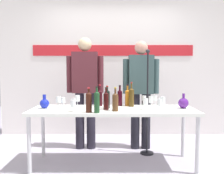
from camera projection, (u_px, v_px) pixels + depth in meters
The scene contains 28 objects.
ground_plane at pixel (112, 164), 3.30m from camera, with size 10.00×10.00×0.00m, color #A7A0B1.
back_wall at pixel (112, 57), 4.72m from camera, with size 4.33×0.11×3.00m.
display_table at pixel (112, 113), 3.25m from camera, with size 2.16×0.71×0.75m.
decanter_blue_left at pixel (43, 103), 3.28m from camera, with size 0.12×0.12×0.18m.
decanter_blue_right at pixel (182, 103), 3.28m from camera, with size 0.14×0.14×0.20m.
presenter_left at pixel (84, 86), 3.89m from camera, with size 0.59×0.22×1.76m.
presenter_right at pixel (140, 88), 3.90m from camera, with size 0.57×0.22×1.71m.
wine_bottle_0 at pixel (106, 98), 3.28m from camera, with size 0.07×0.07×0.30m.
wine_bottle_1 at pixel (126, 97), 3.50m from camera, with size 0.07×0.07×0.30m.
wine_bottle_2 at pixel (119, 97), 3.50m from camera, with size 0.07×0.07×0.29m.
wine_bottle_3 at pixel (99, 97), 3.48m from camera, with size 0.07×0.07×0.30m.
wine_bottle_4 at pixel (88, 101), 2.97m from camera, with size 0.07×0.07×0.30m.
wine_bottle_5 at pixel (114, 101), 3.06m from camera, with size 0.08×0.08×0.30m.
wine_bottle_6 at pixel (105, 100), 3.16m from camera, with size 0.07×0.07×0.29m.
wine_bottle_7 at pixel (96, 101), 2.94m from camera, with size 0.07×0.07×0.32m.
wine_bottle_8 at pixel (130, 97), 3.42m from camera, with size 0.08×0.08×0.34m.
wine_glass_left_0 at pixel (72, 104), 3.00m from camera, with size 0.07×0.07×0.14m.
wine_glass_left_1 at pixel (76, 99), 3.44m from camera, with size 0.07×0.07×0.16m.
wine_glass_left_2 at pixel (57, 100), 3.25m from camera, with size 0.06×0.06×0.16m.
wine_glass_left_3 at pixel (62, 101), 3.35m from camera, with size 0.06×0.06×0.13m.
wine_glass_left_4 at pixel (72, 102), 3.12m from camera, with size 0.06×0.06×0.15m.
wine_glass_right_0 at pixel (161, 100), 3.17m from camera, with size 0.07×0.07×0.17m.
wine_glass_right_1 at pixel (158, 103), 3.05m from camera, with size 0.06×0.06×0.15m.
wine_glass_right_2 at pixel (143, 98), 3.53m from camera, with size 0.06×0.06×0.14m.
wine_glass_right_3 at pixel (144, 101), 3.16m from camera, with size 0.07×0.07×0.15m.
wine_glass_right_4 at pixel (150, 100), 3.26m from camera, with size 0.06×0.06×0.16m.
wine_glass_right_5 at pixel (154, 99), 3.46m from camera, with size 0.06×0.06×0.15m.
microphone_stand at pixel (146, 119), 3.68m from camera, with size 0.20×0.20×1.56m.
Camera 1 is at (-0.02, -3.21, 1.29)m, focal length 39.50 mm.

